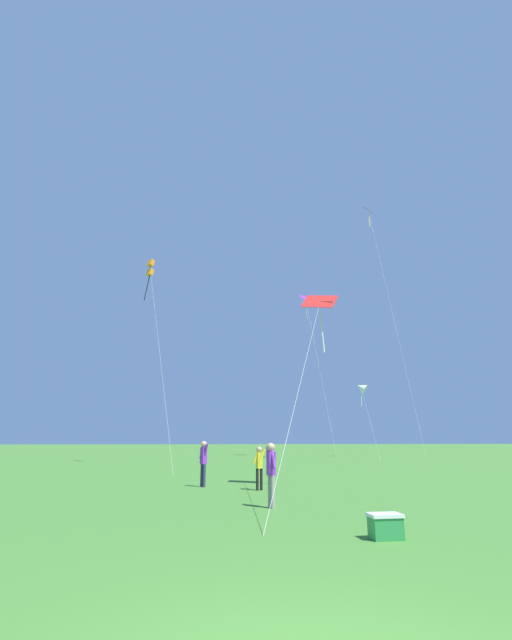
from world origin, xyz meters
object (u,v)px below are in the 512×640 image
(kite_red_high, at_px, (319,311))
(kite_white_distant, at_px, (361,388))
(person_near_tree, at_px, (203,459))
(person_foreground_watcher, at_px, (259,464))
(kite_purple_streamer, at_px, (307,305))
(picnic_cooler, at_px, (386,526))
(kite_pink_low, at_px, (371,223))
(kite_orange_box, at_px, (150,270))
(person_child_small, at_px, (271,468))

(kite_red_high, relative_size, kite_white_distant, 0.76)
(person_near_tree, distance_m, person_foreground_watcher, 2.49)
(kite_white_distant, bearing_deg, kite_purple_streamer, 172.35)
(kite_white_distant, distance_m, picnic_cooler, 42.65)
(kite_red_high, height_order, person_near_tree, kite_red_high)
(kite_purple_streamer, xyz_separation_m, kite_pink_low, (3.79, -10.66, 5.36))
(kite_orange_box, relative_size, kite_pink_low, 0.66)
(kite_pink_low, xyz_separation_m, person_child_small, (-14.93, -25.06, -21.31))
(kite_purple_streamer, height_order, person_child_small, kite_purple_streamer)
(kite_orange_box, relative_size, person_child_small, 9.79)
(kite_orange_box, relative_size, person_foreground_watcher, 10.77)
(kite_red_high, height_order, kite_pink_low, kite_pink_low)
(kite_purple_streamer, bearing_deg, person_foreground_watcher, -108.92)
(picnic_cooler, bearing_deg, person_foreground_watcher, 96.56)
(kite_purple_streamer, distance_m, kite_red_high, 34.03)
(person_foreground_watcher, distance_m, picnic_cooler, 8.51)
(kite_pink_low, xyz_separation_m, picnic_cooler, (-13.59, -29.18, -22.09))
(kite_purple_streamer, height_order, kite_red_high, kite_purple_streamer)
(kite_white_distant, bearing_deg, person_near_tree, -122.36)
(kite_white_distant, distance_m, person_foreground_watcher, 35.40)
(kite_pink_low, bearing_deg, kite_orange_box, -174.33)
(person_child_small, xyz_separation_m, person_near_tree, (-1.59, 5.84, 0.02))
(kite_orange_box, relative_size, person_near_tree, 9.57)
(kite_white_distant, distance_m, person_near_tree, 35.06)
(kite_white_distant, distance_m, person_child_small, 39.34)
(kite_red_high, bearing_deg, picnic_cooler, -100.24)
(kite_red_high, bearing_deg, kite_orange_box, 114.64)
(kite_purple_streamer, distance_m, kite_pink_low, 12.52)
(kite_red_high, relative_size, person_child_small, 5.19)
(kite_orange_box, bearing_deg, person_child_small, -76.06)
(kite_pink_low, bearing_deg, person_near_tree, -130.67)
(kite_white_distant, xyz_separation_m, person_child_small, (-16.87, -34.96, -6.39))
(kite_red_high, height_order, person_foreground_watcher, kite_red_high)
(picnic_cooler, bearing_deg, kite_red_high, 79.76)
(kite_purple_streamer, bearing_deg, kite_pink_low, -70.44)
(kite_red_high, height_order, picnic_cooler, kite_red_high)
(kite_purple_streamer, relative_size, kite_white_distant, 1.61)
(kite_orange_box, bearing_deg, kite_pink_low, 5.67)
(kite_purple_streamer, relative_size, person_foreground_watcher, 12.12)
(kite_red_high, xyz_separation_m, person_near_tree, (-4.45, 1.53, -5.81))
(person_child_small, bearing_deg, kite_pink_low, 59.22)
(kite_orange_box, bearing_deg, person_foreground_watcher, -71.97)
(person_foreground_watcher, bearing_deg, kite_white_distant, 61.71)
(kite_red_high, bearing_deg, kite_purple_streamer, 75.24)
(kite_purple_streamer, height_order, kite_pink_low, kite_pink_low)
(kite_pink_low, bearing_deg, picnic_cooler, -114.97)
(kite_pink_low, height_order, person_foreground_watcher, kite_pink_low)
(kite_orange_box, xyz_separation_m, kite_red_high, (8.58, -18.71, -8.56))
(kite_orange_box, distance_m, kite_pink_low, 21.87)
(kite_red_high, xyz_separation_m, picnic_cooler, (-1.52, -8.42, -6.61))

